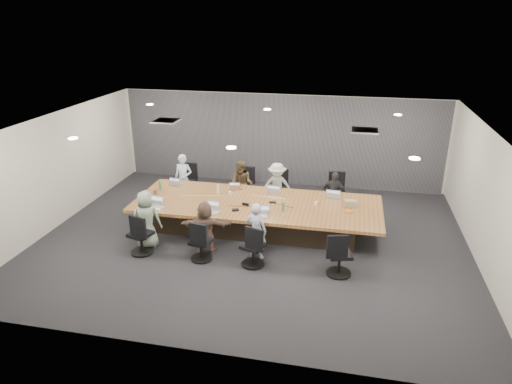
% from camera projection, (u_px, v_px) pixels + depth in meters
% --- Properties ---
extents(floor, '(10.00, 8.00, 0.00)m').
position_uv_depth(floor, '(253.00, 239.00, 10.96)').
color(floor, '#242428').
rests_on(floor, ground).
extents(ceiling, '(10.00, 8.00, 0.00)m').
position_uv_depth(ceiling, '(252.00, 124.00, 9.93)').
color(ceiling, white).
rests_on(ceiling, wall_back).
extents(wall_back, '(10.00, 0.00, 2.80)m').
position_uv_depth(wall_back, '(280.00, 140.00, 14.08)').
color(wall_back, beige).
rests_on(wall_back, ground).
extents(wall_front, '(10.00, 0.00, 2.80)m').
position_uv_depth(wall_front, '(195.00, 276.00, 6.80)').
color(wall_front, beige).
rests_on(wall_front, ground).
extents(wall_left, '(0.00, 8.00, 2.80)m').
position_uv_depth(wall_left, '(57.00, 170.00, 11.40)').
color(wall_left, beige).
rests_on(wall_left, ground).
extents(wall_right, '(0.00, 8.00, 2.80)m').
position_uv_depth(wall_right, '(487.00, 201.00, 9.48)').
color(wall_right, beige).
rests_on(wall_right, ground).
extents(curtain, '(9.80, 0.04, 2.80)m').
position_uv_depth(curtain, '(280.00, 140.00, 14.01)').
color(curtain, '#535158').
rests_on(curtain, ground).
extents(conference_table, '(6.00, 2.20, 0.74)m').
position_uv_depth(conference_table, '(257.00, 215.00, 11.26)').
color(conference_table, '#2E2318').
rests_on(conference_table, ground).
extents(chair_0, '(0.54, 0.54, 0.77)m').
position_uv_depth(chair_0, '(188.00, 185.00, 13.28)').
color(chair_0, black).
rests_on(chair_0, ground).
extents(chair_1, '(0.62, 0.62, 0.78)m').
position_uv_depth(chair_1, '(245.00, 189.00, 12.95)').
color(chair_1, black).
rests_on(chair_1, ground).
extents(chair_2, '(0.57, 0.57, 0.77)m').
position_uv_depth(chair_2, '(279.00, 192.00, 12.77)').
color(chair_2, black).
rests_on(chair_2, ground).
extents(chair_3, '(0.66, 0.66, 0.83)m').
position_uv_depth(chair_3, '(334.00, 195.00, 12.46)').
color(chair_3, black).
rests_on(chair_3, ground).
extents(chair_4, '(0.67, 0.67, 0.79)m').
position_uv_depth(chair_4, '(141.00, 237.00, 10.16)').
color(chair_4, black).
rests_on(chair_4, ground).
extents(chair_5, '(0.57, 0.57, 0.74)m').
position_uv_depth(chair_5, '(201.00, 244.00, 9.90)').
color(chair_5, black).
rests_on(chair_5, ground).
extents(chair_6, '(0.66, 0.66, 0.77)m').
position_uv_depth(chair_6, '(253.00, 249.00, 9.67)').
color(chair_6, black).
rests_on(chair_6, ground).
extents(chair_7, '(0.66, 0.66, 0.80)m').
position_uv_depth(chair_7, '(340.00, 257.00, 9.32)').
color(chair_7, black).
rests_on(chair_7, ground).
extents(person_0, '(0.52, 0.35, 1.39)m').
position_uv_depth(person_0, '(183.00, 179.00, 12.84)').
color(person_0, silver).
rests_on(person_0, ground).
extents(laptop_0, '(0.37, 0.28, 0.02)m').
position_uv_depth(laptop_0, '(176.00, 184.00, 12.32)').
color(laptop_0, '#B2B2B7').
rests_on(laptop_0, conference_table).
extents(person_1, '(0.72, 0.60, 1.33)m').
position_uv_depth(person_1, '(242.00, 184.00, 12.53)').
color(person_1, '#4E3D29').
rests_on(person_1, ground).
extents(laptop_1, '(0.32, 0.24, 0.02)m').
position_uv_depth(laptop_1, '(237.00, 188.00, 12.00)').
color(laptop_1, '#8C6647').
rests_on(laptop_1, conference_table).
extents(person_2, '(0.92, 0.60, 1.34)m').
position_uv_depth(person_2, '(277.00, 187.00, 12.34)').
color(person_2, '#A0AB9E').
rests_on(person_2, ground).
extents(laptop_2, '(0.39, 0.30, 0.02)m').
position_uv_depth(laptop_2, '(273.00, 191.00, 11.81)').
color(laptop_2, '#B2B2B7').
rests_on(laptop_2, conference_table).
extents(person_3, '(0.75, 0.46, 1.20)m').
position_uv_depth(person_3, '(334.00, 193.00, 12.08)').
color(person_3, '#2D2D2E').
rests_on(person_3, ground).
extents(laptop_3, '(0.37, 0.27, 0.02)m').
position_uv_depth(laptop_3, '(333.00, 196.00, 11.52)').
color(laptop_3, '#B2B2B7').
rests_on(laptop_3, conference_table).
extents(person_4, '(0.73, 0.54, 1.36)m').
position_uv_depth(person_4, '(146.00, 219.00, 10.37)').
color(person_4, gray).
rests_on(person_4, ground).
extents(laptop_4, '(0.40, 0.32, 0.02)m').
position_uv_depth(laptop_4, '(156.00, 207.00, 10.85)').
color(laptop_4, '#B2B2B7').
rests_on(laptop_4, conference_table).
extents(person_5, '(1.18, 0.56, 1.22)m').
position_uv_depth(person_5, '(205.00, 227.00, 10.13)').
color(person_5, brown).
rests_on(person_5, ground).
extents(laptop_5, '(0.35, 0.27, 0.02)m').
position_uv_depth(laptop_5, '(212.00, 212.00, 10.58)').
color(laptop_5, '#B2B2B7').
rests_on(laptop_5, conference_table).
extents(person_6, '(0.53, 0.40, 1.30)m').
position_uv_depth(person_6, '(256.00, 231.00, 9.89)').
color(person_6, '#A9AABF').
rests_on(person_6, ground).
extents(laptop_6, '(0.32, 0.24, 0.02)m').
position_uv_depth(laptop_6, '(261.00, 216.00, 10.36)').
color(laptop_6, '#B2B2B7').
rests_on(laptop_6, conference_table).
extents(bottle_green_left, '(0.09, 0.09, 0.25)m').
position_uv_depth(bottle_green_left, '(160.00, 185.00, 11.91)').
color(bottle_green_left, '#357747').
rests_on(bottle_green_left, conference_table).
extents(bottle_green_right, '(0.08, 0.08, 0.23)m').
position_uv_depth(bottle_green_right, '(283.00, 207.00, 10.60)').
color(bottle_green_right, '#357747').
rests_on(bottle_green_right, conference_table).
extents(bottle_clear, '(0.08, 0.08, 0.24)m').
position_uv_depth(bottle_clear, '(218.00, 189.00, 11.62)').
color(bottle_clear, silver).
rests_on(bottle_clear, conference_table).
extents(cup_white_far, '(0.08, 0.08, 0.09)m').
position_uv_depth(cup_white_far, '(230.00, 193.00, 11.59)').
color(cup_white_far, white).
rests_on(cup_white_far, conference_table).
extents(cup_white_near, '(0.10, 0.10, 0.10)m').
position_uv_depth(cup_white_near, '(316.00, 204.00, 10.94)').
color(cup_white_near, white).
rests_on(cup_white_near, conference_table).
extents(mug_brown, '(0.11, 0.11, 0.11)m').
position_uv_depth(mug_brown, '(155.00, 192.00, 11.64)').
color(mug_brown, brown).
rests_on(mug_brown, conference_table).
extents(mic_left, '(0.19, 0.16, 0.03)m').
position_uv_depth(mic_left, '(235.00, 210.00, 10.67)').
color(mic_left, black).
rests_on(mic_left, conference_table).
extents(mic_right, '(0.18, 0.14, 0.03)m').
position_uv_depth(mic_right, '(273.00, 202.00, 11.12)').
color(mic_right, black).
rests_on(mic_right, conference_table).
extents(stapler, '(0.17, 0.08, 0.06)m').
position_uv_depth(stapler, '(246.00, 204.00, 10.96)').
color(stapler, black).
rests_on(stapler, conference_table).
extents(canvas_bag, '(0.29, 0.20, 0.14)m').
position_uv_depth(canvas_bag, '(351.00, 203.00, 10.90)').
color(canvas_bag, '#9B916A').
rests_on(canvas_bag, conference_table).
extents(snack_packet, '(0.21, 0.20, 0.04)m').
position_uv_depth(snack_packet, '(349.00, 212.00, 10.57)').
color(snack_packet, orange).
rests_on(snack_packet, conference_table).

